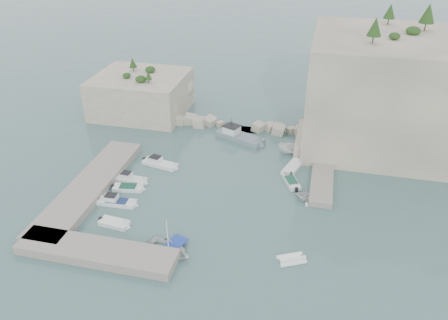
% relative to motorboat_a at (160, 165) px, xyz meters
% --- Properties ---
extents(ground, '(400.00, 400.00, 0.00)m').
position_rel_motorboat_a_xyz_m(ground, '(10.01, -7.27, 0.00)').
color(ground, '#486C6B').
rests_on(ground, ground).
extents(cliff_east, '(26.00, 22.00, 17.00)m').
position_rel_motorboat_a_xyz_m(cliff_east, '(33.01, 15.73, 8.50)').
color(cliff_east, beige).
rests_on(cliff_east, ground).
extents(cliff_terrace, '(8.00, 10.00, 2.50)m').
position_rel_motorboat_a_xyz_m(cliff_terrace, '(23.01, 10.73, 1.25)').
color(cliff_terrace, beige).
rests_on(cliff_terrace, ground).
extents(outcrop_west, '(16.00, 14.00, 7.00)m').
position_rel_motorboat_a_xyz_m(outcrop_west, '(-9.99, 17.73, 3.50)').
color(outcrop_west, beige).
rests_on(outcrop_west, ground).
extents(quay_west, '(5.00, 24.00, 1.10)m').
position_rel_motorboat_a_xyz_m(quay_west, '(-6.99, -8.27, 0.55)').
color(quay_west, '#9E9689').
rests_on(quay_west, ground).
extents(quay_south, '(18.00, 4.00, 1.10)m').
position_rel_motorboat_a_xyz_m(quay_south, '(0.01, -19.77, 0.55)').
color(quay_south, '#9E9689').
rests_on(quay_south, ground).
extents(ledge_east, '(3.00, 16.00, 0.80)m').
position_rel_motorboat_a_xyz_m(ledge_east, '(23.51, 2.73, 0.40)').
color(ledge_east, '#9E9689').
rests_on(ledge_east, ground).
extents(breakwater, '(28.00, 3.00, 1.40)m').
position_rel_motorboat_a_xyz_m(breakwater, '(9.01, 14.73, 0.70)').
color(breakwater, beige).
rests_on(breakwater, ground).
extents(motorboat_a, '(6.14, 2.90, 1.40)m').
position_rel_motorboat_a_xyz_m(motorboat_a, '(0.00, 0.00, 0.00)').
color(motorboat_a, white).
rests_on(motorboat_a, ground).
extents(motorboat_b, '(5.01, 1.91, 1.40)m').
position_rel_motorboat_a_xyz_m(motorboat_b, '(-2.47, -4.99, 0.00)').
color(motorboat_b, silver).
rests_on(motorboat_b, ground).
extents(motorboat_c, '(4.59, 2.27, 0.70)m').
position_rel_motorboat_a_xyz_m(motorboat_c, '(-2.00, -6.98, 0.00)').
color(motorboat_c, white).
rests_on(motorboat_c, ground).
extents(motorboat_d, '(5.53, 1.87, 1.40)m').
position_rel_motorboat_a_xyz_m(motorboat_d, '(-2.00, -10.41, 0.00)').
color(motorboat_d, white).
rests_on(motorboat_d, ground).
extents(motorboat_e, '(4.15, 2.04, 0.70)m').
position_rel_motorboat_a_xyz_m(motorboat_e, '(-0.49, -14.41, 0.00)').
color(motorboat_e, white).
rests_on(motorboat_e, ground).
extents(rowboat, '(6.46, 5.47, 1.14)m').
position_rel_motorboat_a_xyz_m(rowboat, '(7.55, -17.53, 0.00)').
color(rowboat, white).
rests_on(rowboat, ground).
extents(inflatable_dinghy, '(3.61, 2.86, 0.44)m').
position_rel_motorboat_a_xyz_m(inflatable_dinghy, '(20.90, -15.69, 0.00)').
color(inflatable_dinghy, white).
rests_on(inflatable_dinghy, ground).
extents(tender_east_a, '(3.52, 3.09, 1.76)m').
position_rel_motorboat_a_xyz_m(tender_east_a, '(21.73, -3.97, 0.00)').
color(tender_east_a, silver).
rests_on(tender_east_a, ground).
extents(tender_east_b, '(3.28, 4.73, 0.70)m').
position_rel_motorboat_a_xyz_m(tender_east_b, '(19.35, -0.35, 0.00)').
color(tender_east_b, silver).
rests_on(tender_east_b, ground).
extents(tender_east_c, '(3.14, 5.47, 0.70)m').
position_rel_motorboat_a_xyz_m(tender_east_c, '(19.14, 3.43, 0.00)').
color(tender_east_c, white).
rests_on(tender_east_c, ground).
extents(tender_east_d, '(5.20, 2.35, 1.95)m').
position_rel_motorboat_a_xyz_m(tender_east_d, '(18.97, 8.15, 0.00)').
color(tender_east_d, white).
rests_on(tender_east_d, ground).
extents(work_boat, '(9.38, 5.94, 2.20)m').
position_rel_motorboat_a_xyz_m(work_boat, '(9.86, 10.78, 0.00)').
color(work_boat, slate).
rests_on(work_boat, ground).
extents(rowboat_mast, '(0.10, 0.10, 4.20)m').
position_rel_motorboat_a_xyz_m(rowboat_mast, '(7.55, -17.53, 2.67)').
color(rowboat_mast, white).
rests_on(rowboat_mast, rowboat).
extents(vegetation, '(53.48, 13.88, 13.40)m').
position_rel_motorboat_a_xyz_m(vegetation, '(27.84, 17.13, 17.93)').
color(vegetation, '#1E4219').
rests_on(vegetation, ground).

